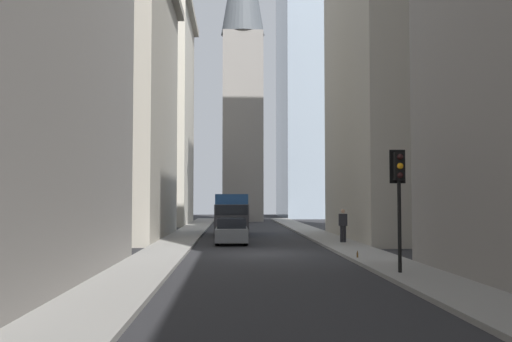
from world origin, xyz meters
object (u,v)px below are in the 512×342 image
at_px(hatchback_grey, 232,232).
at_px(pedestrian, 343,224).
at_px(traffic_light_foreground, 399,182).
at_px(discarded_bottle, 357,255).
at_px(delivery_truck, 232,214).

height_order(hatchback_grey, pedestrian, pedestrian).
height_order(hatchback_grey, traffic_light_foreground, traffic_light_foreground).
xyz_separation_m(hatchback_grey, pedestrian, (-1.09, -6.11, 0.47)).
xyz_separation_m(pedestrian, discarded_bottle, (-8.17, 1.02, -0.88)).
bearing_deg(delivery_truck, discarded_bottle, -163.32).
height_order(delivery_truck, pedestrian, delivery_truck).
bearing_deg(delivery_truck, hatchback_grey, -180.00).
distance_m(hatchback_grey, traffic_light_foreground, 15.22).
bearing_deg(hatchback_grey, pedestrian, -100.11).
height_order(pedestrian, discarded_bottle, pedestrian).
relative_size(delivery_truck, discarded_bottle, 23.93).
bearing_deg(traffic_light_foreground, hatchback_grey, 21.17).
bearing_deg(pedestrian, hatchback_grey, 79.89).
bearing_deg(delivery_truck, traffic_light_foreground, -166.00).
relative_size(traffic_light_foreground, discarded_bottle, 14.71).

